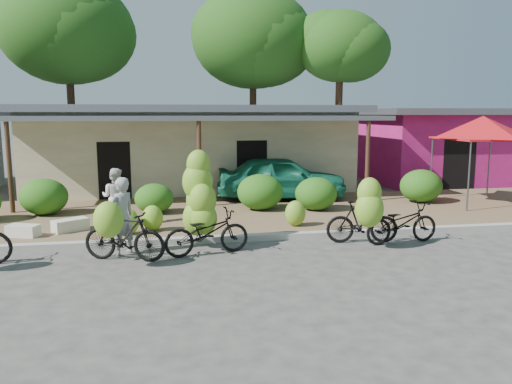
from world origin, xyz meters
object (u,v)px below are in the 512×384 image
tree_near_right (336,45)px  bike_left (122,233)px  red_canopy (483,127)px  tree_center_right (249,38)px  bystander (115,197)px  sack_far (23,231)px  bike_right (365,215)px  sack_near (70,225)px  vendor (122,216)px  teal_van (281,177)px  bike_center (203,213)px  tree_far_center (63,29)px  bike_far_right (402,223)px

tree_near_right → bike_left: bearing=-123.7°
red_canopy → bike_left: red_canopy is taller
tree_center_right → bystander: size_ratio=6.10×
tree_near_right → sack_far: (-11.78, -11.70, -6.13)m
bike_right → sack_near: (-6.94, 2.21, -0.45)m
bystander → vendor: bearing=116.7°
bike_right → teal_van: bearing=15.5°
tree_near_right → bike_center: size_ratio=3.56×
red_canopy → sack_near: (-12.50, -1.73, -2.34)m
tree_center_right → red_canopy: (5.74, -11.57, -4.30)m
sack_near → teal_van: bearing=30.3°
vendor → teal_van: (4.86, 5.67, 0.02)m
tree_center_right → vendor: bearing=-109.2°
tree_near_right → bike_right: tree_near_right is taller
bike_center → bystander: size_ratio=1.48×
tree_near_right → sack_near: tree_near_right is taller
tree_near_right → tree_center_right: bearing=153.4°
tree_far_center → sack_far: (1.23, -13.20, -6.75)m
tree_far_center → vendor: (3.69, -14.78, -6.16)m
vendor → tree_far_center: bearing=-117.5°
bike_right → bike_left: bearing=103.7°
bike_left → teal_van: (4.82, 6.29, 0.25)m
sack_far → tree_center_right: bearing=60.4°
red_canopy → sack_far: red_canopy is taller
sack_near → vendor: bearing=-53.8°
vendor → bystander: vendor is taller
bike_center → bike_left: bearing=93.9°
tree_far_center → sack_near: tree_far_center is taller
tree_center_right → sack_near: size_ratio=10.96×
tree_center_right → bike_left: size_ratio=5.04×
bike_far_right → bike_left: bearing=86.5°
tree_center_right → bike_center: tree_center_right is taller
sack_near → bike_center: bearing=-33.1°
sack_near → tree_center_right: bearing=63.1°
bystander → teal_van: size_ratio=0.35×
bike_center → tree_center_right: bearing=-26.1°
bike_left → bike_center: 1.81m
teal_van → tree_near_right: bearing=-25.1°
bike_far_right → sack_far: bearing=71.3°
tree_center_right → sack_near: bearing=-116.9°
sack_near → sack_far: size_ratio=1.13×
vendor → bystander: 2.47m
sack_near → tree_far_center: bearing=99.9°
sack_near → bystander: bystander is taller
tree_near_right → red_canopy: bearing=-79.7°
bike_right → red_canopy: bearing=-45.2°
tree_center_right → bike_right: (0.18, -15.51, -6.20)m
tree_near_right → bike_right: size_ratio=4.58×
tree_far_center → sack_near: size_ratio=11.07×
red_canopy → bike_left: size_ratio=1.89×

